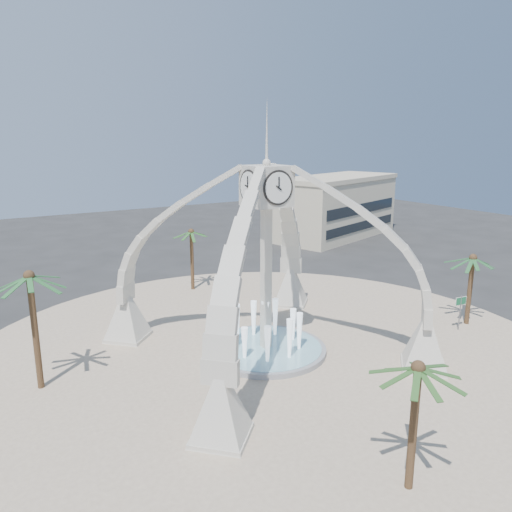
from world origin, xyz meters
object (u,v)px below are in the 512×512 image
palm_east (473,259)px  palm_south (418,370)px  street_sign (461,305)px  palm_west (29,278)px  fountain (266,348)px  clock_tower (266,258)px  palm_north (191,233)px

palm_east → palm_south: 20.82m
palm_east → palm_south: bearing=-150.0°
palm_east → street_sign: 3.65m
palm_east → street_sign: palm_east is taller
palm_west → fountain: bearing=-11.2°
clock_tower → palm_east: bearing=-13.3°
clock_tower → fountain: clock_tower is taller
clock_tower → palm_south: bearing=-98.7°
palm_west → street_sign: size_ratio=2.67×
fountain → palm_west: (-13.55, 2.68, 6.27)m
fountain → palm_south: size_ratio=1.32×
palm_west → street_sign: palm_west is taller
palm_north → street_sign: (12.43, -19.65, -3.47)m
street_sign → fountain: bearing=171.0°
fountain → palm_west: palm_west is taller
fountain → palm_south: palm_south is taller
palm_north → palm_east: bearing=-53.5°
fountain → palm_east: 17.03m
palm_west → street_sign: (27.72, -6.97, -4.58)m
palm_west → palm_east: bearing=-12.3°
palm_east → palm_west: (-29.43, 6.42, 1.39)m
palm_south → fountain: bearing=81.3°
fountain → street_sign: 14.91m
palm_north → palm_south: 29.76m
clock_tower → palm_south: clock_tower is taller
clock_tower → palm_east: (15.88, -3.74, -1.33)m
palm_south → palm_west: bearing=124.1°
palm_south → street_sign: 19.36m
palm_east → palm_west: bearing=167.7°
palm_east → street_sign: (-1.71, -0.54, -3.18)m
fountain → palm_east: bearing=-13.3°
fountain → street_sign: fountain is taller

